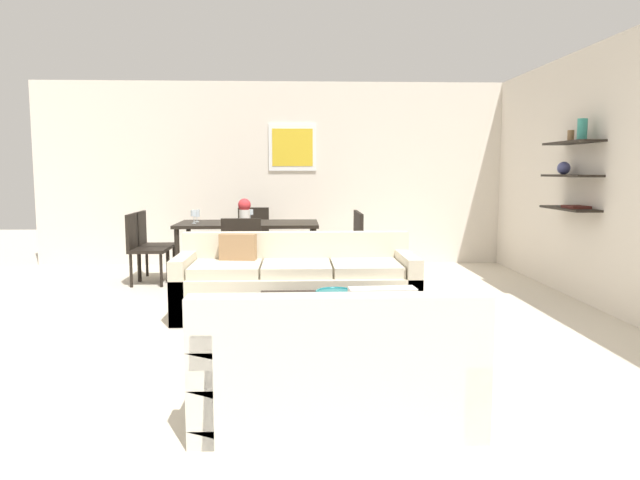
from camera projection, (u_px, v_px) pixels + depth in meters
ground_plane at (304, 323)px, 5.52m from camera, size 18.00×18.00×0.00m
back_wall_unit at (320, 174)px, 8.88m from camera, size 8.40×0.09×2.70m
right_wall_shelf_unit at (598, 176)px, 6.09m from camera, size 0.34×8.20×2.70m
sofa_beige at (296, 285)px, 5.82m from camera, size 2.30×0.90×0.78m
loveseat_white at (336, 367)px, 3.39m from camera, size 1.55×0.90×0.78m
coffee_table at (331, 327)px, 4.65m from camera, size 1.15×1.02×0.38m
decorative_bowl at (335, 295)px, 4.70m from camera, size 0.32×0.32×0.09m
dining_table at (248, 228)px, 7.55m from camera, size 1.77×0.91×0.75m
dining_chair_head at (253, 234)px, 8.43m from camera, size 0.44×0.44×0.88m
dining_chair_foot at (242, 251)px, 6.72m from camera, size 0.44×0.44×0.88m
dining_chair_left_near at (142, 244)px, 7.32m from camera, size 0.44×0.44×0.88m
dining_chair_left_far at (150, 240)px, 7.72m from camera, size 0.44×0.44×0.88m
dining_chair_right_far at (348, 239)px, 7.83m from camera, size 0.44×0.44×0.88m
dining_chair_right_near at (351, 243)px, 7.42m from camera, size 0.44×0.44×0.88m
wine_glass_head at (250, 212)px, 7.92m from camera, size 0.08×0.08×0.14m
wine_glass_left_far at (197, 214)px, 7.62m from camera, size 0.07×0.07×0.16m
wine_glass_left_near at (194, 214)px, 7.39m from camera, size 0.07×0.07×0.17m
centerpiece_vase at (244, 210)px, 7.46m from camera, size 0.16×0.16×0.31m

